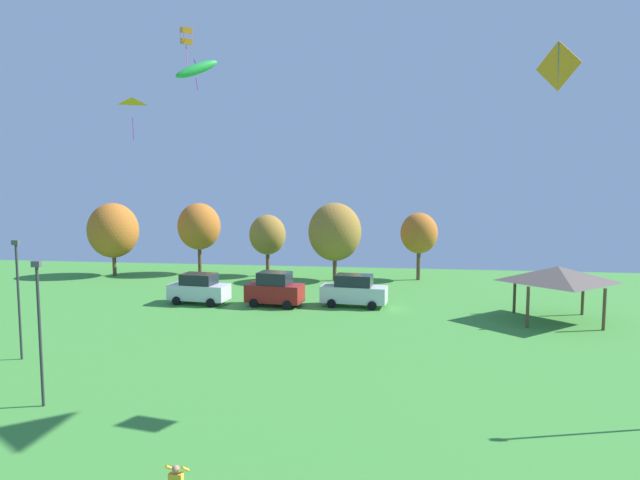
# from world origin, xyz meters

# --- Properties ---
(kite_flying_1) EXTENTS (2.42, 2.15, 1.96)m
(kite_flying_1) POSITION_xyz_m (-8.04, 31.55, 15.32)
(kite_flying_1) COLOR green
(kite_flying_2) EXTENTS (1.39, 1.40, 1.94)m
(kite_flying_2) POSITION_xyz_m (9.43, 24.09, 13.54)
(kite_flying_2) COLOR orange
(kite_flying_4) EXTENTS (1.66, 1.41, 2.35)m
(kite_flying_4) POSITION_xyz_m (-13.89, 35.56, 13.85)
(kite_flying_4) COLOR orange
(kite_flying_8) EXTENTS (0.98, 0.99, 2.71)m
(kite_flying_8) POSITION_xyz_m (-11.21, 38.40, 18.90)
(kite_flying_8) COLOR orange
(parked_car_leftmost) EXTENTS (4.57, 2.45, 2.25)m
(parked_car_leftmost) POSITION_xyz_m (-11.38, 40.24, 1.12)
(parked_car_leftmost) COLOR silver
(parked_car_leftmost) RESTS_ON ground
(parked_car_second_from_left) EXTENTS (4.30, 2.48, 2.50)m
(parked_car_second_from_left) POSITION_xyz_m (-5.62, 40.23, 1.22)
(parked_car_second_from_left) COLOR maroon
(parked_car_second_from_left) RESTS_ON ground
(parked_car_third_from_left) EXTENTS (4.89, 2.30, 2.34)m
(parked_car_third_from_left) POSITION_xyz_m (0.13, 40.82, 1.16)
(parked_car_third_from_left) COLOR silver
(parked_car_third_from_left) RESTS_ON ground
(park_pavilion) EXTENTS (5.80, 5.35, 3.60)m
(park_pavilion) POSITION_xyz_m (13.54, 38.32, 3.08)
(park_pavilion) COLOR brown
(park_pavilion) RESTS_ON ground
(light_post_1) EXTENTS (0.36, 0.20, 5.91)m
(light_post_1) POSITION_xyz_m (-10.80, 20.56, 3.35)
(light_post_1) COLOR #2D2D33
(light_post_1) RESTS_ON ground
(light_post_2) EXTENTS (0.36, 0.20, 6.12)m
(light_post_2) POSITION_xyz_m (-15.68, 26.05, 3.46)
(light_post_2) COLOR #2D2D33
(light_post_2) RESTS_ON ground
(treeline_tree_0) EXTENTS (4.79, 4.79, 7.03)m
(treeline_tree_0) POSITION_xyz_m (-23.95, 51.40, 4.39)
(treeline_tree_0) COLOR brown
(treeline_tree_0) RESTS_ON ground
(treeline_tree_1) EXTENTS (4.16, 4.16, 6.99)m
(treeline_tree_1) POSITION_xyz_m (-16.13, 53.58, 4.68)
(treeline_tree_1) COLOR brown
(treeline_tree_1) RESTS_ON ground
(treeline_tree_2) EXTENTS (3.49, 3.49, 5.92)m
(treeline_tree_2) POSITION_xyz_m (-9.21, 53.33, 3.98)
(treeline_tree_2) COLOR brown
(treeline_tree_2) RESTS_ON ground
(treeline_tree_3) EXTENTS (4.83, 4.83, 7.16)m
(treeline_tree_3) POSITION_xyz_m (-2.50, 51.53, 4.49)
(treeline_tree_3) COLOR brown
(treeline_tree_3) RESTS_ON ground
(treeline_tree_4) EXTENTS (3.41, 3.41, 6.22)m
(treeline_tree_4) POSITION_xyz_m (5.13, 53.05, 4.32)
(treeline_tree_4) COLOR brown
(treeline_tree_4) RESTS_ON ground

